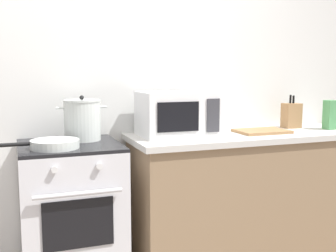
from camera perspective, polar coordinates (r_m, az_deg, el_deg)
name	(u,v)px	position (r m, az deg, el deg)	size (l,w,h in m)	color
back_wall	(152,86)	(3.10, -2.17, 5.45)	(4.40, 0.10, 2.50)	silver
lower_cabinet_right	(246,198)	(3.16, 10.49, -9.56)	(1.64, 0.56, 0.88)	#8C7051
countertop_right	(247,136)	(3.06, 10.69, -1.29)	(1.70, 0.60, 0.04)	beige
stove	(72,217)	(2.74, -12.89, -11.87)	(0.60, 0.64, 0.92)	silver
stock_pot	(82,120)	(2.73, -11.52, 0.81)	(0.32, 0.24, 0.29)	silver
frying_pan	(54,144)	(2.49, -15.17, -2.37)	(0.48, 0.28, 0.05)	silver
microwave	(177,114)	(2.86, 1.19, 1.67)	(0.50, 0.37, 0.30)	white
cutting_board	(262,131)	(3.09, 12.55, -0.68)	(0.36, 0.26, 0.02)	#997047
knife_block	(291,115)	(3.40, 16.34, 1.39)	(0.13, 0.10, 0.26)	#997047
pasta_box	(330,115)	(3.40, 21.09, 1.43)	(0.08, 0.08, 0.22)	#4C9356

